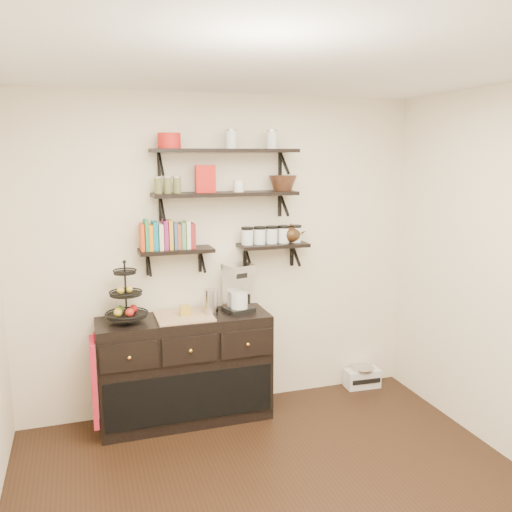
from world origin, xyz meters
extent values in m
cube|color=white|center=(0.00, 0.00, 2.70)|extent=(3.50, 3.50, 0.02)
cube|color=#F4E8CF|center=(0.00, 1.75, 1.35)|extent=(3.50, 0.02, 2.70)
cube|color=black|center=(0.00, 1.61, 2.23)|extent=(1.20, 0.27, 0.03)
cube|color=black|center=(-0.52, 1.74, 2.12)|extent=(0.02, 0.03, 0.20)
cube|color=black|center=(0.52, 1.74, 2.12)|extent=(0.02, 0.03, 0.20)
cube|color=black|center=(0.00, 1.61, 1.89)|extent=(1.20, 0.27, 0.03)
cube|color=black|center=(-0.52, 1.74, 1.77)|extent=(0.02, 0.03, 0.20)
cube|color=black|center=(0.52, 1.74, 1.77)|extent=(0.02, 0.03, 0.20)
cube|color=black|center=(-0.42, 1.62, 1.44)|extent=(0.60, 0.25, 0.03)
cube|color=black|center=(-0.64, 1.74, 1.32)|extent=(0.02, 0.03, 0.20)
cube|color=black|center=(-0.20, 1.74, 1.32)|extent=(0.03, 0.03, 0.20)
cube|color=black|center=(0.42, 1.62, 1.44)|extent=(0.60, 0.25, 0.03)
cube|color=black|center=(0.20, 1.74, 1.32)|extent=(0.03, 0.03, 0.20)
cube|color=black|center=(0.64, 1.74, 1.32)|extent=(0.02, 0.03, 0.20)
cube|color=#CF4217|center=(-0.68, 1.63, 1.55)|extent=(0.02, 0.15, 0.20)
cube|color=#248350|center=(-0.65, 1.63, 1.57)|extent=(0.03, 0.15, 0.24)
cube|color=orange|center=(-0.61, 1.63, 1.55)|extent=(0.04, 0.15, 0.21)
cube|color=#14718D|center=(-0.57, 1.63, 1.57)|extent=(0.03, 0.15, 0.25)
cube|color=beige|center=(-0.54, 1.63, 1.56)|extent=(0.03, 0.15, 0.22)
cube|color=#891F5F|center=(-0.50, 1.63, 1.58)|extent=(0.04, 0.15, 0.26)
cube|color=gold|center=(-0.46, 1.63, 1.56)|extent=(0.03, 0.15, 0.23)
cube|color=#385286|center=(-0.42, 1.63, 1.55)|extent=(0.03, 0.15, 0.20)
cube|color=#9B4730|center=(-0.38, 1.63, 1.57)|extent=(0.04, 0.15, 0.24)
cube|color=#4C8F5B|center=(-0.34, 1.63, 1.55)|extent=(0.03, 0.15, 0.21)
cube|color=beige|center=(-0.31, 1.63, 1.57)|extent=(0.03, 0.15, 0.25)
cube|color=maroon|center=(-0.27, 1.63, 1.56)|extent=(0.02, 0.15, 0.22)
cylinder|color=silver|center=(0.19, 1.63, 1.51)|extent=(0.10, 0.10, 0.13)
cylinder|color=silver|center=(0.30, 1.63, 1.51)|extent=(0.10, 0.10, 0.13)
cylinder|color=silver|center=(0.41, 1.63, 1.51)|extent=(0.10, 0.10, 0.13)
cylinder|color=silver|center=(0.52, 1.63, 1.51)|extent=(0.10, 0.10, 0.13)
cylinder|color=silver|center=(0.63, 1.63, 1.51)|extent=(0.10, 0.10, 0.13)
cube|color=black|center=(-0.39, 1.51, 0.45)|extent=(1.40, 0.45, 0.90)
cube|color=#A57E5C|center=(-0.39, 1.51, 0.91)|extent=(0.45, 0.41, 0.02)
sphere|color=gold|center=(-0.86, 1.26, 0.70)|extent=(0.04, 0.04, 0.04)
sphere|color=gold|center=(-0.39, 1.26, 0.70)|extent=(0.04, 0.04, 0.04)
sphere|color=gold|center=(0.08, 1.26, 0.70)|extent=(0.04, 0.04, 0.04)
cylinder|color=black|center=(-0.84, 1.51, 1.14)|extent=(0.02, 0.02, 0.48)
cylinder|color=black|center=(-0.84, 1.51, 0.96)|extent=(0.32, 0.32, 0.01)
cylinder|color=black|center=(-0.84, 1.51, 1.13)|extent=(0.25, 0.25, 0.02)
cylinder|color=black|center=(-0.84, 1.51, 1.30)|extent=(0.17, 0.17, 0.02)
sphere|color=#B21914|center=(-0.79, 1.55, 1.00)|extent=(0.07, 0.07, 0.07)
sphere|color=gold|center=(-0.88, 1.51, 1.16)|extent=(0.06, 0.06, 0.06)
cube|color=#A88226|center=(-0.38, 1.51, 0.96)|extent=(0.08, 0.08, 0.08)
cube|color=black|center=(0.08, 1.51, 0.92)|extent=(0.27, 0.25, 0.04)
cube|color=silver|center=(0.08, 1.59, 1.09)|extent=(0.24, 0.14, 0.34)
cube|color=silver|center=(0.08, 1.51, 1.27)|extent=(0.27, 0.25, 0.07)
cylinder|color=silver|center=(0.08, 1.49, 1.01)|extent=(0.17, 0.17, 0.13)
cylinder|color=silver|center=(-0.17, 1.49, 1.01)|extent=(0.11, 0.11, 0.22)
cube|color=red|center=(-1.12, 1.41, 0.48)|extent=(0.04, 0.29, 0.67)
cube|color=silver|center=(1.34, 1.63, 0.09)|extent=(0.34, 0.18, 0.18)
cylinder|color=silver|center=(1.34, 1.63, 0.19)|extent=(0.23, 0.23, 0.02)
cube|color=black|center=(1.34, 1.55, 0.09)|extent=(0.28, 0.02, 0.04)
cube|color=red|center=(-0.17, 1.61, 2.01)|extent=(0.16, 0.06, 0.22)
cylinder|color=white|center=(0.11, 1.61, 1.95)|extent=(0.09, 0.09, 0.10)
cylinder|color=red|center=(-0.45, 1.61, 2.31)|extent=(0.18, 0.18, 0.12)
camera|label=1|loc=(-1.15, -2.70, 2.21)|focal=38.00mm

